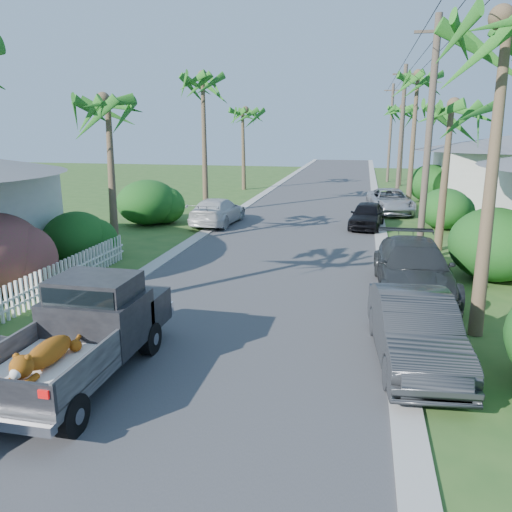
% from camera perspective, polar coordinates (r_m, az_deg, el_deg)
% --- Properties ---
extents(ground, '(120.00, 120.00, 0.00)m').
position_cam_1_polar(ground, '(9.21, -11.85, -19.69)').
color(ground, '#2D531F').
rests_on(ground, ground).
extents(road, '(8.00, 100.00, 0.02)m').
position_cam_1_polar(road, '(32.48, 6.09, 5.39)').
color(road, '#38383A').
rests_on(road, ground).
extents(curb_left, '(0.60, 100.00, 0.06)m').
position_cam_1_polar(curb_left, '(33.19, -1.34, 5.69)').
color(curb_left, '#A5A39E').
rests_on(curb_left, ground).
extents(curb_right, '(0.60, 100.00, 0.06)m').
position_cam_1_polar(curb_right, '(32.32, 13.72, 5.05)').
color(curb_right, '#A5A39E').
rests_on(curb_right, ground).
extents(pickup_truck, '(1.98, 5.12, 2.06)m').
position_cam_1_polar(pickup_truck, '(11.25, -18.37, -7.74)').
color(pickup_truck, black).
rests_on(pickup_truck, ground).
extents(parked_car_rn, '(2.03, 4.78, 1.53)m').
position_cam_1_polar(parked_car_rn, '(11.70, 17.70, -8.11)').
color(parked_car_rn, '#292A2D').
rests_on(parked_car_rn, ground).
extents(parked_car_rm, '(2.45, 5.64, 1.62)m').
position_cam_1_polar(parked_car_rm, '(16.49, 17.54, -1.36)').
color(parked_car_rm, '#292C2E').
rests_on(parked_car_rm, ground).
extents(parked_car_rf, '(2.04, 4.07, 1.33)m').
position_cam_1_polar(parked_car_rf, '(26.70, 12.56, 4.56)').
color(parked_car_rf, black).
rests_on(parked_car_rf, ground).
extents(parked_car_rd, '(2.97, 5.41, 1.44)m').
position_cam_1_polar(parked_car_rd, '(31.84, 15.08, 6.08)').
color(parked_car_rd, '#AAACB2').
rests_on(parked_car_rd, ground).
extents(parked_car_lf, '(2.25, 4.97, 1.41)m').
position_cam_1_polar(parked_car_lf, '(27.08, -4.40, 5.09)').
color(parked_car_lf, silver).
rests_on(parked_car_lf, ground).
extents(palm_l_b, '(4.40, 4.40, 7.40)m').
position_cam_1_polar(palm_l_b, '(21.45, -16.77, 16.67)').
color(palm_l_b, brown).
rests_on(palm_l_b, ground).
extents(palm_l_c, '(4.40, 4.40, 9.20)m').
position_cam_1_polar(palm_l_c, '(30.48, -6.12, 19.70)').
color(palm_l_c, brown).
rests_on(palm_l_c, ground).
extents(palm_l_d, '(4.40, 4.40, 7.70)m').
position_cam_1_polar(palm_l_d, '(42.08, -1.49, 16.32)').
color(palm_l_d, brown).
rests_on(palm_l_d, ground).
extents(palm_r_a, '(4.40, 4.40, 8.70)m').
position_cam_1_polar(palm_r_a, '(13.44, 27.05, 22.88)').
color(palm_r_a, brown).
rests_on(palm_r_a, ground).
extents(palm_r_b, '(4.40, 4.40, 7.20)m').
position_cam_1_polar(palm_r_b, '(22.16, 21.45, 15.70)').
color(palm_r_b, brown).
rests_on(palm_r_b, ground).
extents(palm_r_c, '(4.40, 4.40, 9.40)m').
position_cam_1_polar(palm_r_c, '(33.16, 18.03, 19.02)').
color(palm_r_c, brown).
rests_on(palm_r_c, ground).
extents(palm_r_d, '(4.40, 4.40, 8.00)m').
position_cam_1_polar(palm_r_d, '(47.04, 16.59, 15.92)').
color(palm_r_d, brown).
rests_on(palm_r_d, ground).
extents(shrub_l_c, '(2.40, 2.64, 2.00)m').
position_cam_1_polar(shrub_l_c, '(20.42, -19.86, 1.99)').
color(shrub_l_c, '#144618').
rests_on(shrub_l_c, ground).
extents(shrub_l_d, '(3.20, 3.52, 2.40)m').
position_cam_1_polar(shrub_l_d, '(27.62, -12.30, 6.03)').
color(shrub_l_d, '#144618').
rests_on(shrub_l_d, ground).
extents(shrub_r_b, '(3.00, 3.30, 2.50)m').
position_cam_1_polar(shrub_r_b, '(18.86, 25.58, 1.22)').
color(shrub_r_b, '#144618').
rests_on(shrub_r_b, ground).
extents(shrub_r_c, '(2.60, 2.86, 2.10)m').
position_cam_1_polar(shrub_r_c, '(27.53, 20.77, 5.07)').
color(shrub_r_c, '#144618').
rests_on(shrub_r_c, ground).
extents(shrub_r_d, '(3.20, 3.52, 2.60)m').
position_cam_1_polar(shrub_r_d, '(37.40, 19.39, 7.85)').
color(shrub_r_d, '#144618').
rests_on(shrub_r_d, ground).
extents(picket_fence, '(0.10, 11.00, 1.00)m').
position_cam_1_polar(picket_fence, '(16.17, -23.75, -3.38)').
color(picket_fence, white).
rests_on(picket_fence, ground).
extents(house_right_far, '(9.00, 8.00, 4.60)m').
position_cam_1_polar(house_right_far, '(38.27, 27.00, 8.47)').
color(house_right_far, silver).
rests_on(house_right_far, ground).
extents(utility_pole_b, '(1.60, 0.26, 9.00)m').
position_cam_1_polar(utility_pole_b, '(20.04, 19.10, 12.24)').
color(utility_pole_b, brown).
rests_on(utility_pole_b, ground).
extents(utility_pole_c, '(1.60, 0.26, 9.00)m').
position_cam_1_polar(utility_pole_c, '(34.98, 16.25, 13.11)').
color(utility_pole_c, brown).
rests_on(utility_pole_c, ground).
extents(utility_pole_d, '(1.60, 0.26, 9.00)m').
position_cam_1_polar(utility_pole_d, '(49.96, 15.11, 13.45)').
color(utility_pole_d, brown).
rests_on(utility_pole_d, ground).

